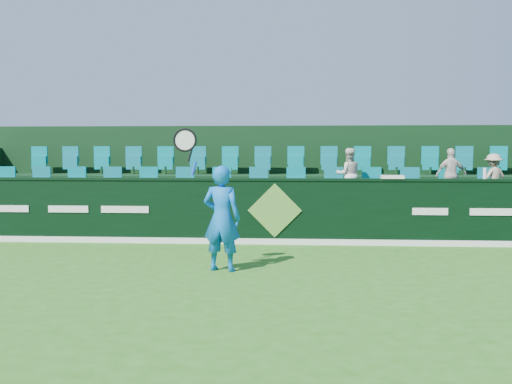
# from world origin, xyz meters

# --- Properties ---
(ground) EXTENTS (60.00, 60.00, 0.00)m
(ground) POSITION_xyz_m (0.00, 0.00, 0.00)
(ground) COLOR #2C6317
(ground) RESTS_ON ground
(sponsor_hoarding) EXTENTS (16.00, 0.25, 1.35)m
(sponsor_hoarding) POSITION_xyz_m (0.00, 4.00, 0.67)
(sponsor_hoarding) COLOR black
(sponsor_hoarding) RESTS_ON ground
(stand_tier_front) EXTENTS (16.00, 2.00, 0.80)m
(stand_tier_front) POSITION_xyz_m (0.00, 5.10, 0.40)
(stand_tier_front) COLOR black
(stand_tier_front) RESTS_ON ground
(stand_tier_back) EXTENTS (16.00, 1.80, 1.30)m
(stand_tier_back) POSITION_xyz_m (0.00, 7.00, 0.65)
(stand_tier_back) COLOR black
(stand_tier_back) RESTS_ON ground
(stand_rear) EXTENTS (16.00, 4.10, 2.60)m
(stand_rear) POSITION_xyz_m (0.00, 7.44, 1.22)
(stand_rear) COLOR black
(stand_rear) RESTS_ON ground
(seat_row_front) EXTENTS (13.50, 0.50, 0.60)m
(seat_row_front) POSITION_xyz_m (0.00, 5.50, 1.10)
(seat_row_front) COLOR #027E83
(seat_row_front) RESTS_ON stand_tier_front
(seat_row_back) EXTENTS (13.50, 0.50, 0.60)m
(seat_row_back) POSITION_xyz_m (0.00, 7.30, 1.60)
(seat_row_back) COLOR #027E83
(seat_row_back) RESTS_ON stand_tier_back
(tennis_player) EXTENTS (1.13, 0.53, 2.30)m
(tennis_player) POSITION_xyz_m (-0.76, 1.28, 0.86)
(tennis_player) COLOR blue
(tennis_player) RESTS_ON ground
(spectator_left) EXTENTS (0.61, 0.50, 1.17)m
(spectator_left) POSITION_xyz_m (1.59, 5.12, 1.38)
(spectator_left) COLOR silver
(spectator_left) RESTS_ON stand_tier_front
(spectator_middle) EXTENTS (0.72, 0.39, 1.17)m
(spectator_middle) POSITION_xyz_m (3.83, 5.12, 1.39)
(spectator_middle) COLOR silver
(spectator_middle) RESTS_ON stand_tier_front
(spectator_right) EXTENTS (0.78, 0.64, 1.05)m
(spectator_right) POSITION_xyz_m (4.73, 5.12, 1.32)
(spectator_right) COLOR tan
(spectator_right) RESTS_ON stand_tier_front
(towel) EXTENTS (0.44, 0.29, 0.07)m
(towel) POSITION_xyz_m (2.36, 4.00, 1.38)
(towel) COLOR silver
(towel) RESTS_ON sponsor_hoarding
(drinks_bottle) EXTENTS (0.07, 0.07, 0.22)m
(drinks_bottle) POSITION_xyz_m (4.18, 4.00, 1.46)
(drinks_bottle) COLOR silver
(drinks_bottle) RESTS_ON sponsor_hoarding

